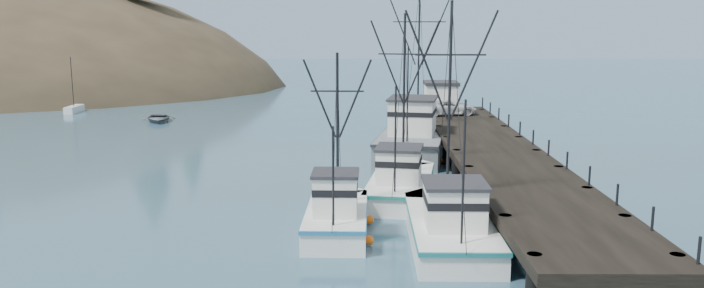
{
  "coord_description": "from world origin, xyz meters",
  "views": [
    {
      "loc": [
        4.93,
        -27.88,
        10.48
      ],
      "look_at": [
        4.59,
        15.29,
        2.5
      ],
      "focal_mm": 35.0,
      "sensor_mm": 36.0,
      "label": 1
    }
  ],
  "objects_px": {
    "trawler_near": "(449,225)",
    "trawler_far": "(401,183)",
    "pickup_truck": "(449,107)",
    "pier": "(496,154)",
    "pier_shed": "(441,97)",
    "work_vessel": "(415,137)",
    "motorboat": "(158,122)",
    "trawler_mid": "(337,215)"
  },
  "relations": [
    {
      "from": "pier",
      "to": "trawler_near",
      "type": "relative_size",
      "value": 3.79
    },
    {
      "from": "trawler_near",
      "to": "motorboat",
      "type": "distance_m",
      "value": 45.29
    },
    {
      "from": "pier_shed",
      "to": "motorboat",
      "type": "xyz_separation_m",
      "value": [
        -27.94,
        7.33,
        -3.42
      ]
    },
    {
      "from": "pickup_truck",
      "to": "motorboat",
      "type": "bearing_deg",
      "value": 60.45
    },
    {
      "from": "pier",
      "to": "trawler_mid",
      "type": "height_order",
      "value": "trawler_mid"
    },
    {
      "from": "trawler_near",
      "to": "pickup_truck",
      "type": "xyz_separation_m",
      "value": [
        3.77,
        28.86,
        1.85
      ]
    },
    {
      "from": "pier",
      "to": "pier_shed",
      "type": "relative_size",
      "value": 13.75
    },
    {
      "from": "pier",
      "to": "trawler_far",
      "type": "relative_size",
      "value": 3.97
    },
    {
      "from": "trawler_far",
      "to": "trawler_near",
      "type": "bearing_deg",
      "value": -78.08
    },
    {
      "from": "trawler_far",
      "to": "pickup_truck",
      "type": "height_order",
      "value": "trawler_far"
    },
    {
      "from": "pier",
      "to": "work_vessel",
      "type": "relative_size",
      "value": 2.75
    },
    {
      "from": "trawler_near",
      "to": "pier_shed",
      "type": "relative_size",
      "value": 3.63
    },
    {
      "from": "pier",
      "to": "pickup_truck",
      "type": "height_order",
      "value": "pickup_truck"
    },
    {
      "from": "trawler_far",
      "to": "pier_shed",
      "type": "relative_size",
      "value": 3.46
    },
    {
      "from": "trawler_mid",
      "to": "trawler_near",
      "type": "bearing_deg",
      "value": -16.25
    },
    {
      "from": "trawler_far",
      "to": "pier",
      "type": "bearing_deg",
      "value": 33.76
    },
    {
      "from": "trawler_far",
      "to": "pier_shed",
      "type": "bearing_deg",
      "value": 77.47
    },
    {
      "from": "trawler_far",
      "to": "motorboat",
      "type": "distance_m",
      "value": 37.52
    },
    {
      "from": "trawler_far",
      "to": "pickup_truck",
      "type": "relative_size",
      "value": 2.32
    },
    {
      "from": "trawler_near",
      "to": "work_vessel",
      "type": "xyz_separation_m",
      "value": [
        0.21,
        21.95,
        0.41
      ]
    },
    {
      "from": "pier_shed",
      "to": "motorboat",
      "type": "relative_size",
      "value": 0.67
    },
    {
      "from": "pier",
      "to": "pier_shed",
      "type": "distance_m",
      "value": 18.14
    },
    {
      "from": "pickup_truck",
      "to": "work_vessel",
      "type": "bearing_deg",
      "value": 140.89
    },
    {
      "from": "trawler_mid",
      "to": "motorboat",
      "type": "xyz_separation_m",
      "value": [
        -19.37,
        36.37,
        -0.82
      ]
    },
    {
      "from": "trawler_near",
      "to": "pier",
      "type": "bearing_deg",
      "value": 69.51
    },
    {
      "from": "pier",
      "to": "trawler_mid",
      "type": "xyz_separation_m",
      "value": [
        -10.08,
        -11.04,
        -0.87
      ]
    },
    {
      "from": "trawler_mid",
      "to": "pickup_truck",
      "type": "distance_m",
      "value": 28.85
    },
    {
      "from": "trawler_near",
      "to": "trawler_mid",
      "type": "bearing_deg",
      "value": 163.75
    },
    {
      "from": "pier",
      "to": "pickup_truck",
      "type": "bearing_deg",
      "value": 93.31
    },
    {
      "from": "trawler_near",
      "to": "trawler_far",
      "type": "bearing_deg",
      "value": 101.92
    },
    {
      "from": "work_vessel",
      "to": "motorboat",
      "type": "bearing_deg",
      "value": 147.33
    },
    {
      "from": "pier_shed",
      "to": "pickup_truck",
      "type": "relative_size",
      "value": 0.67
    },
    {
      "from": "motorboat",
      "to": "work_vessel",
      "type": "bearing_deg",
      "value": -47.3
    },
    {
      "from": "pier",
      "to": "pier_shed",
      "type": "height_order",
      "value": "pier_shed"
    },
    {
      "from": "work_vessel",
      "to": "pickup_truck",
      "type": "distance_m",
      "value": 7.91
    },
    {
      "from": "trawler_near",
      "to": "pickup_truck",
      "type": "height_order",
      "value": "trawler_near"
    },
    {
      "from": "pier",
      "to": "pier_shed",
      "type": "xyz_separation_m",
      "value": [
        -1.5,
        18.0,
        1.73
      ]
    },
    {
      "from": "trawler_mid",
      "to": "work_vessel",
      "type": "bearing_deg",
      "value": 74.7
    },
    {
      "from": "work_vessel",
      "to": "pickup_truck",
      "type": "xyz_separation_m",
      "value": [
        3.56,
        6.92,
        1.44
      ]
    },
    {
      "from": "trawler_near",
      "to": "work_vessel",
      "type": "height_order",
      "value": "work_vessel"
    },
    {
      "from": "trawler_near",
      "to": "trawler_mid",
      "type": "xyz_separation_m",
      "value": [
        -5.37,
        1.56,
        -0.0
      ]
    },
    {
      "from": "work_vessel",
      "to": "pier_shed",
      "type": "relative_size",
      "value": 5.0
    }
  ]
}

